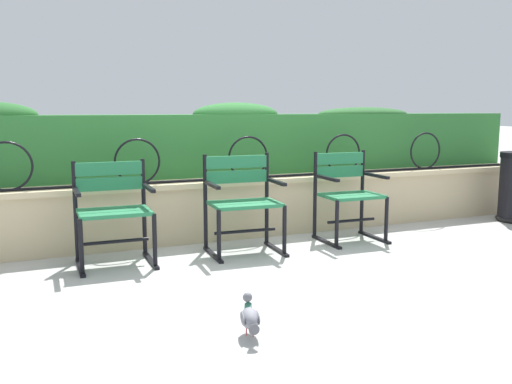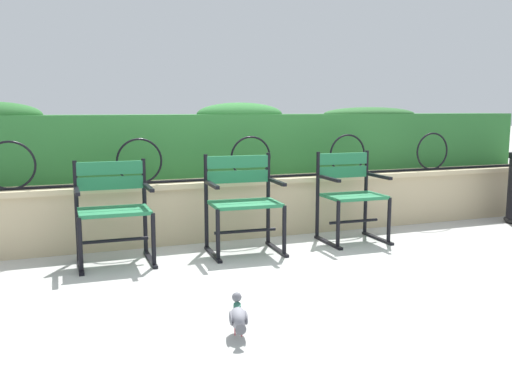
% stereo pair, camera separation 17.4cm
% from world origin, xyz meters
% --- Properties ---
extents(ground_plane, '(60.00, 60.00, 0.00)m').
position_xyz_m(ground_plane, '(0.00, 0.00, 0.00)').
color(ground_plane, '#ADADA8').
extents(stone_wall, '(7.60, 0.41, 0.58)m').
position_xyz_m(stone_wall, '(0.00, 0.80, 0.29)').
color(stone_wall, '#C6B289').
rests_on(stone_wall, ground).
extents(iron_arch_fence, '(7.06, 0.02, 0.42)m').
position_xyz_m(iron_arch_fence, '(-0.29, 0.73, 0.76)').
color(iron_arch_fence, black).
rests_on(iron_arch_fence, stone_wall).
extents(hedge_row, '(7.45, 0.48, 0.75)m').
position_xyz_m(hedge_row, '(-0.01, 1.22, 0.92)').
color(hedge_row, '#2D7033').
rests_on(hedge_row, stone_wall).
extents(park_chair_left, '(0.61, 0.53, 0.84)m').
position_xyz_m(park_chair_left, '(-1.18, 0.27, 0.46)').
color(park_chair_left, '#237547').
rests_on(park_chair_left, ground).
extents(park_chair_centre, '(0.66, 0.56, 0.86)m').
position_xyz_m(park_chair_centre, '(-0.07, 0.21, 0.47)').
color(park_chair_centre, '#237547').
rests_on(park_chair_centre, ground).
extents(park_chair_right, '(0.59, 0.53, 0.85)m').
position_xyz_m(park_chair_right, '(1.04, 0.24, 0.46)').
color(park_chair_right, '#237547').
rests_on(park_chair_right, ground).
extents(pigeon_near_chairs, '(0.14, 0.29, 0.22)m').
position_xyz_m(pigeon_near_chairs, '(-0.73, -1.55, 0.11)').
color(pigeon_near_chairs, gray).
rests_on(pigeon_near_chairs, ground).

